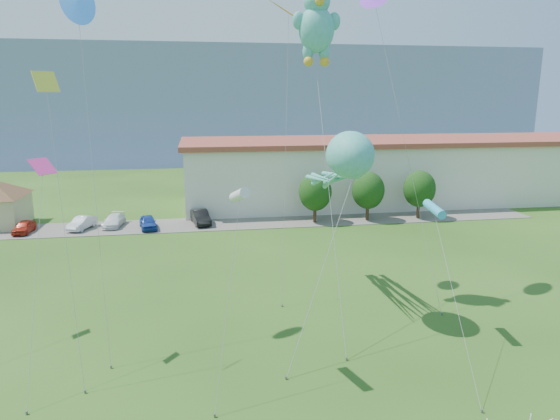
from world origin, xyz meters
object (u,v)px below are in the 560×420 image
Objects in this scene: parked_car_red at (24,227)px; parked_car_black at (200,217)px; parked_car_silver at (82,223)px; warehouse at (416,169)px; octopus_kite at (343,165)px; teddy_bear_kite at (317,24)px; parked_car_blue at (148,222)px; parked_car_white at (114,221)px.

parked_car_black reaches higher than parked_car_red.
parked_car_red is 0.92× the size of parked_car_silver.
octopus_kite reaches higher than warehouse.
parked_car_black is 27.84m from teddy_bear_kite.
parked_car_blue is (6.77, -0.93, 0.03)m from parked_car_silver.
teddy_bear_kite is (-1.04, 3.16, 8.60)m from octopus_kite.
parked_car_red is 0.27× the size of octopus_kite.
parked_car_silver is 0.86× the size of parked_car_black.
parked_car_blue reaches higher than parked_car_silver.
warehouse is 15.47× the size of parked_car_blue.
teddy_bear_kite is at bearing -35.09° from parked_car_red.
parked_car_blue is at bearing 124.02° from teddy_bear_kite.
octopus_kite reaches higher than parked_car_red.
parked_car_silver is at bearing -161.43° from parked_car_white.
teddy_bear_kite is at bearing -125.19° from warehouse.
warehouse is at bearing 58.84° from octopus_kite.
parked_car_blue is 0.19× the size of teddy_bear_kite.
parked_car_silver is (5.42, 0.63, 0.03)m from parked_car_red.
teddy_bear_kite is at bearing -44.64° from parked_car_white.
parked_car_white is at bearing -167.40° from warehouse.
warehouse is at bearing 14.68° from parked_car_red.
parked_car_blue is (-33.79, -9.95, -3.39)m from warehouse.
parked_car_red is at bearing -168.14° from warehouse.
parked_car_red is at bearing -164.71° from parked_car_white.
parked_car_black reaches higher than parked_car_silver.
parked_car_white is 0.93× the size of parked_car_black.
parked_car_silver is (-40.56, -9.02, -3.42)m from warehouse.
octopus_kite reaches higher than parked_car_black.
parked_car_red is at bearing 139.05° from octopus_kite.
warehouse is at bearing 19.35° from parked_car_white.
warehouse is 38.34m from octopus_kite.
warehouse is 38.53m from parked_car_white.
parked_car_blue is at bearing 122.08° from octopus_kite.
parked_car_white is 3.99m from parked_car_blue.
parked_car_black is 0.22× the size of teddy_bear_kite.
octopus_kite is (26.33, -22.85, 8.68)m from parked_car_red.
parked_car_black is at bearing 3.98° from parked_car_white.
parked_car_red is at bearing 168.16° from parked_car_blue.
parked_car_silver is 0.92× the size of parked_car_white.
parked_car_blue is 0.86× the size of parked_car_black.
parked_car_white is 1.08× the size of parked_car_blue.
teddy_bear_kite reaches higher than parked_car_silver.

